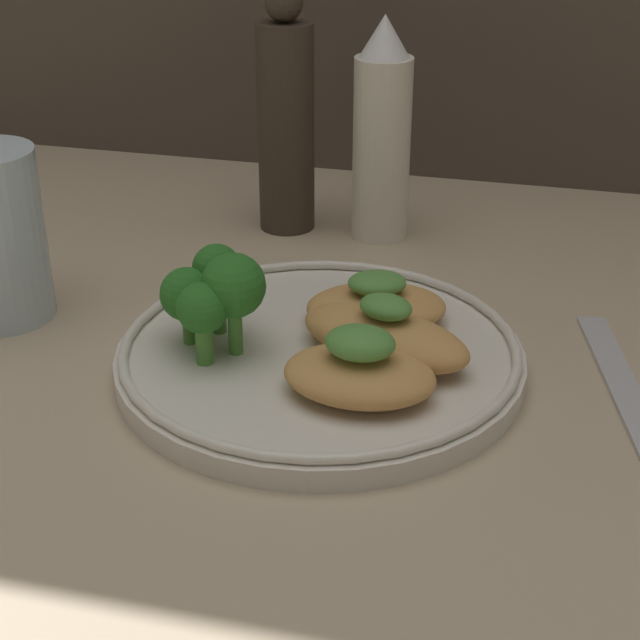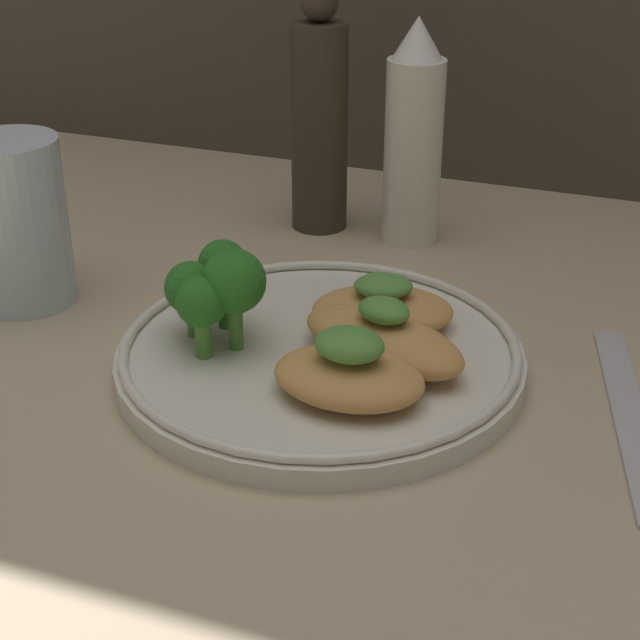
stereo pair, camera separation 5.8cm
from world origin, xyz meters
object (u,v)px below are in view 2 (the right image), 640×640
object	(u,v)px
broccoli_bunch	(215,286)
drinking_glass	(17,222)
plate	(320,355)
pepper_grinder	(319,120)
sauce_bottle	(414,138)

from	to	relation	value
broccoli_bunch	drinking_glass	distance (cm)	16.75
plate	drinking_glass	xyz separation A→B (cm)	(-22.59, 1.86, 4.78)
plate	pepper_grinder	bearing A→B (deg)	110.81
plate	broccoli_bunch	size ratio (longest dim) A/B	3.60
pepper_grinder	drinking_glass	size ratio (longest dim) A/B	1.67
pepper_grinder	broccoli_bunch	bearing A→B (deg)	-84.68
sauce_bottle	drinking_glass	size ratio (longest dim) A/B	1.50
plate	sauce_bottle	xyz separation A→B (cm)	(-0.65, 21.93, 7.31)
drinking_glass	plate	bearing A→B (deg)	-4.71
sauce_bottle	drinking_glass	xyz separation A→B (cm)	(-21.94, -20.07, -2.52)
pepper_grinder	drinking_glass	distance (cm)	24.81
broccoli_bunch	pepper_grinder	world-z (taller)	pepper_grinder
pepper_grinder	drinking_glass	xyz separation A→B (cm)	(-14.25, -20.07, -3.08)
plate	broccoli_bunch	bearing A→B (deg)	-167.36
plate	broccoli_bunch	world-z (taller)	broccoli_bunch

